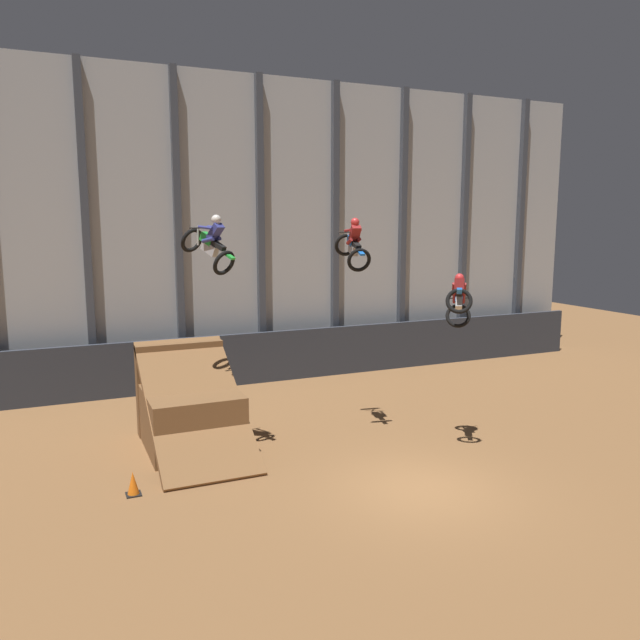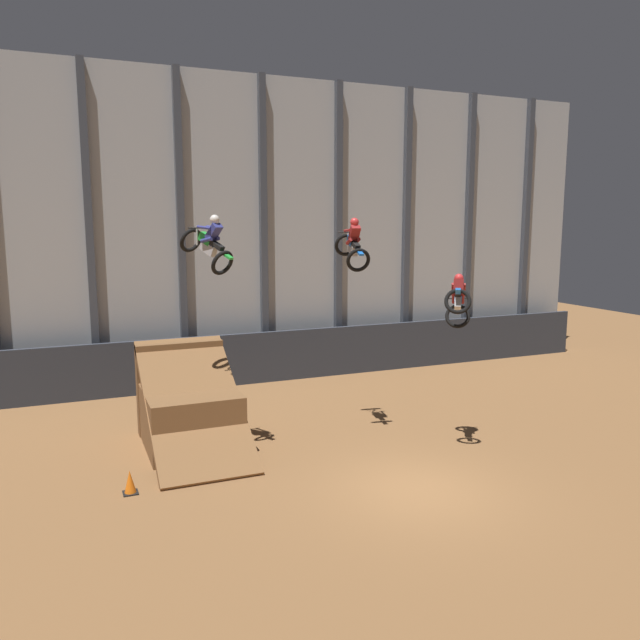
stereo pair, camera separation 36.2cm
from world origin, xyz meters
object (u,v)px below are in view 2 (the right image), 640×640
Objects in this scene: rider_bike_right_air at (458,301)px; traffic_cone_near_ramp at (130,482)px; rider_bike_left_air at (209,244)px; rider_bike_center_air at (353,245)px; dirt_ramp at (188,409)px.

rider_bike_right_air is 9.97m from traffic_cone_near_ramp.
traffic_cone_near_ramp is (-9.12, 0.31, -4.04)m from rider_bike_right_air.
rider_bike_right_air is (6.58, -2.32, -1.63)m from rider_bike_left_air.
traffic_cone_near_ramp is at bearing -146.31° from rider_bike_right_air.
rider_bike_right_air is 3.08× the size of traffic_cone_near_ramp.
traffic_cone_near_ramp is at bearing -170.33° from rider_bike_left_air.
rider_bike_center_air reaches higher than traffic_cone_near_ramp.
dirt_ramp is 2.67× the size of rider_bike_right_air.
rider_bike_center_air is at bearing 16.92° from traffic_cone_near_ramp.
dirt_ramp is 8.23× the size of traffic_cone_near_ramp.
rider_bike_left_air is at bearing -163.77° from rider_bike_right_air.
rider_bike_left_air is (0.52, -1.02, 4.91)m from dirt_ramp.
rider_bike_left_air is 4.42m from rider_bike_center_air.
rider_bike_center_air is 3.59m from rider_bike_right_air.
rider_bike_right_air is (7.10, -3.34, 3.28)m from dirt_ramp.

